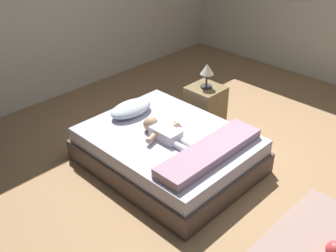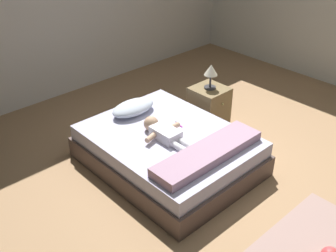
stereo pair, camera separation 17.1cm
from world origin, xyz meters
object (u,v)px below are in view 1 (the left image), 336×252
Objects in this scene: toothbrush at (177,124)px; toy_ball at (335,250)px; pillow at (131,108)px; baby at (163,132)px; lamp at (207,71)px; bed at (168,150)px; nightstand at (205,105)px.

toy_ball is (-0.17, -1.92, -0.32)m from toothbrush.
pillow is 0.83× the size of baby.
baby is at bearing -166.76° from toothbrush.
lamp reaches higher than toy_ball.
lamp is at bearing 17.79° from bed.
lamp reaches higher than baby.
pillow is at bearing 109.93° from toothbrush.
pillow reaches higher than bed.
pillow is 1.73× the size of lamp.
pillow is at bearing 88.19° from bed.
baby is 4.98× the size of toothbrush.
pillow is at bearing 163.99° from lamp.
toothbrush reaches higher than bed.
pillow is 1.10× the size of nightstand.
nightstand is at bearing -16.02° from pillow.
pillow is at bearing 163.98° from nightstand.
toy_ball is (0.04, -1.86, -0.11)m from bed.
lamp is 1.98× the size of toy_ball.
toothbrush is at bearing 84.93° from toy_ball.
nightstand is (1.06, 0.32, -0.21)m from baby.
nightstand is (0.78, 0.25, -0.16)m from toothbrush.
lamp reaches higher than toothbrush.
pillow is 2.49m from toy_ball.
baby reaches higher than toothbrush.
bed is at bearing -0.29° from baby.
nightstand is (0.97, -0.28, -0.22)m from pillow.
baby reaches higher than bed.
toothbrush is (0.21, 0.07, 0.21)m from bed.
nightstand is at bearing -90.00° from lamp.
lamp reaches higher than pillow.
toothbrush reaches higher than toy_ball.
baby is 1.90m from toy_ball.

